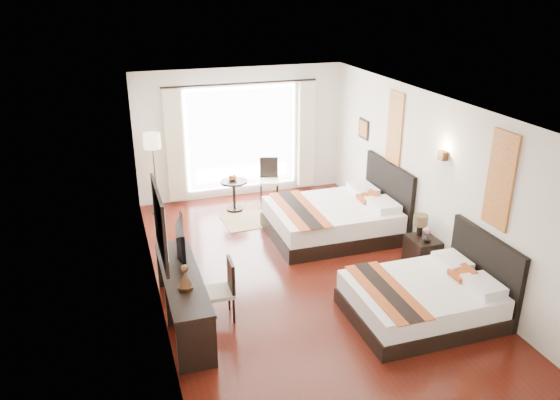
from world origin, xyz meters
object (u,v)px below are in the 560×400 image
object	(u,v)px
bed_near	(427,298)
nightstand	(422,253)
vase	(427,239)
window_chair	(269,187)
fruit_bowl	(233,179)
desk_chair	(221,301)
console_desk	(183,299)
side_table	(234,195)
bed_far	(336,218)
table_lamp	(420,222)
television	(176,240)
floor_lamp	(152,146)

from	to	relation	value
bed_near	nightstand	xyz separation A→B (m)	(0.72, 1.29, -0.04)
vase	window_chair	distance (m)	4.11
nightstand	fruit_bowl	xyz separation A→B (m)	(-2.40, 3.39, 0.40)
nightstand	desk_chair	world-z (taller)	desk_chair
bed_near	vase	distance (m)	1.38
console_desk	side_table	xyz separation A→B (m)	(1.61, 3.74, -0.06)
bed_far	side_table	distance (m)	2.34
nightstand	table_lamp	bearing A→B (deg)	88.43
bed_near	desk_chair	distance (m)	2.90
bed_far	side_table	size ratio (longest dim) A/B	3.63
television	desk_chair	size ratio (longest dim) A/B	1.00
console_desk	fruit_bowl	bearing A→B (deg)	67.09
side_table	window_chair	world-z (taller)	window_chair
nightstand	floor_lamp	distance (m)	5.49
nightstand	console_desk	xyz separation A→B (m)	(-4.00, -0.39, 0.12)
vase	window_chair	xyz separation A→B (m)	(-1.51, 3.82, -0.30)
bed_far	nightstand	distance (m)	1.81
bed_far	window_chair	size ratio (longest dim) A/B	2.55
vase	floor_lamp	xyz separation A→B (m)	(-3.90, 3.78, 0.85)
side_table	window_chair	xyz separation A→B (m)	(0.86, 0.33, -0.04)
bed_far	window_chair	bearing A→B (deg)	107.64
bed_near	floor_lamp	size ratio (longest dim) A/B	1.21
television	window_chair	size ratio (longest dim) A/B	0.98
desk_chair	side_table	world-z (taller)	desk_chair
bed_far	television	size ratio (longest dim) A/B	2.60
nightstand	side_table	bearing A→B (deg)	125.43
bed_near	bed_far	xyz separation A→B (m)	(-0.14, 2.87, 0.04)
bed_near	floor_lamp	xyz separation A→B (m)	(-3.21, 4.94, 1.13)
nightstand	desk_chair	distance (m)	3.52
television	fruit_bowl	distance (m)	3.61
fruit_bowl	window_chair	world-z (taller)	window_chair
console_desk	bed_far	bearing A→B (deg)	32.15
vase	bed_near	bearing A→B (deg)	-121.05
bed_near	bed_far	distance (m)	2.87
desk_chair	window_chair	xyz separation A→B (m)	(1.96, 4.12, 0.01)
floor_lamp	side_table	xyz separation A→B (m)	(1.54, -0.30, -1.10)
table_lamp	bed_near	bearing A→B (deg)	-116.84
bed_far	nightstand	xyz separation A→B (m)	(0.86, -1.59, -0.08)
side_table	console_desk	bearing A→B (deg)	-113.28
vase	window_chair	size ratio (longest dim) A/B	0.16
table_lamp	desk_chair	size ratio (longest dim) A/B	0.43
fruit_bowl	window_chair	bearing A→B (deg)	19.13
floor_lamp	fruit_bowl	bearing A→B (deg)	-10.10
nightstand	window_chair	xyz separation A→B (m)	(-1.53, 3.69, 0.02)
vase	side_table	bearing A→B (deg)	124.16
vase	fruit_bowl	bearing A→B (deg)	124.11
table_lamp	console_desk	xyz separation A→B (m)	(-4.00, -0.54, -0.38)
bed_near	window_chair	bearing A→B (deg)	99.22
floor_lamp	window_chair	size ratio (longest dim) A/B	1.85
vase	desk_chair	xyz separation A→B (m)	(-3.47, -0.30, -0.30)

